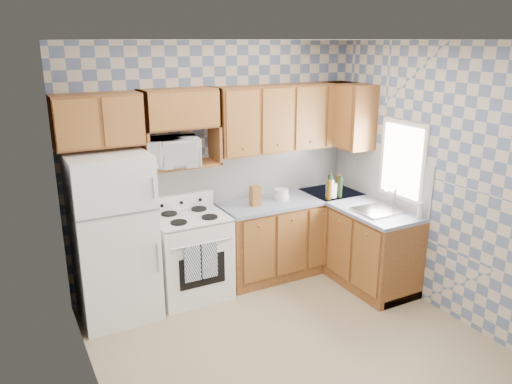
# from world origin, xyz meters

# --- Properties ---
(floor) EXTENTS (3.40, 3.40, 0.00)m
(floor) POSITION_xyz_m (0.00, 0.00, 0.00)
(floor) COLOR #917F5F
(floor) RESTS_ON ground
(back_wall) EXTENTS (3.40, 0.02, 2.70)m
(back_wall) POSITION_xyz_m (0.00, 1.60, 1.35)
(back_wall) COLOR slate
(back_wall) RESTS_ON ground
(right_wall) EXTENTS (0.02, 3.20, 2.70)m
(right_wall) POSITION_xyz_m (1.70, 0.00, 1.35)
(right_wall) COLOR slate
(right_wall) RESTS_ON ground
(backsplash_back) EXTENTS (2.60, 0.02, 0.56)m
(backsplash_back) POSITION_xyz_m (0.40, 1.59, 1.20)
(backsplash_back) COLOR white
(backsplash_back) RESTS_ON back_wall
(backsplash_right) EXTENTS (0.02, 1.60, 0.56)m
(backsplash_right) POSITION_xyz_m (1.69, 0.80, 1.20)
(backsplash_right) COLOR white
(backsplash_right) RESTS_ON right_wall
(refrigerator) EXTENTS (0.75, 0.70, 1.68)m
(refrigerator) POSITION_xyz_m (-1.27, 1.25, 0.84)
(refrigerator) COLOR white
(refrigerator) RESTS_ON floor
(stove_body) EXTENTS (0.76, 0.65, 0.90)m
(stove_body) POSITION_xyz_m (-0.47, 1.28, 0.45)
(stove_body) COLOR white
(stove_body) RESTS_ON floor
(cooktop) EXTENTS (0.76, 0.65, 0.02)m
(cooktop) POSITION_xyz_m (-0.47, 1.28, 0.91)
(cooktop) COLOR silver
(cooktop) RESTS_ON stove_body
(backguard) EXTENTS (0.76, 0.08, 0.17)m
(backguard) POSITION_xyz_m (-0.47, 1.55, 1.00)
(backguard) COLOR white
(backguard) RESTS_ON cooktop
(dish_towel_left) EXTENTS (0.18, 0.02, 0.39)m
(dish_towel_left) POSITION_xyz_m (-0.58, 0.93, 0.54)
(dish_towel_left) COLOR navy
(dish_towel_left) RESTS_ON stove_body
(dish_towel_right) EXTENTS (0.18, 0.02, 0.39)m
(dish_towel_right) POSITION_xyz_m (-0.40, 0.93, 0.54)
(dish_towel_right) COLOR navy
(dish_towel_right) RESTS_ON stove_body
(base_cabinets_back) EXTENTS (1.75, 0.60, 0.88)m
(base_cabinets_back) POSITION_xyz_m (0.82, 1.30, 0.44)
(base_cabinets_back) COLOR #632F13
(base_cabinets_back) RESTS_ON floor
(base_cabinets_right) EXTENTS (0.60, 1.60, 0.88)m
(base_cabinets_right) POSITION_xyz_m (1.40, 0.80, 0.44)
(base_cabinets_right) COLOR #632F13
(base_cabinets_right) RESTS_ON floor
(countertop_back) EXTENTS (1.77, 0.63, 0.04)m
(countertop_back) POSITION_xyz_m (0.82, 1.30, 0.90)
(countertop_back) COLOR gray
(countertop_back) RESTS_ON base_cabinets_back
(countertop_right) EXTENTS (0.63, 1.60, 0.04)m
(countertop_right) POSITION_xyz_m (1.40, 0.80, 0.90)
(countertop_right) COLOR gray
(countertop_right) RESTS_ON base_cabinets_right
(upper_cabinets_back) EXTENTS (1.75, 0.33, 0.74)m
(upper_cabinets_back) POSITION_xyz_m (0.82, 1.44, 1.85)
(upper_cabinets_back) COLOR #632F13
(upper_cabinets_back) RESTS_ON back_wall
(upper_cabinets_fridge) EXTENTS (0.82, 0.33, 0.50)m
(upper_cabinets_fridge) POSITION_xyz_m (-1.29, 1.44, 1.97)
(upper_cabinets_fridge) COLOR #632F13
(upper_cabinets_fridge) RESTS_ON back_wall
(upper_cabinets_right) EXTENTS (0.33, 0.70, 0.74)m
(upper_cabinets_right) POSITION_xyz_m (1.53, 1.25, 1.85)
(upper_cabinets_right) COLOR #632F13
(upper_cabinets_right) RESTS_ON right_wall
(microwave_shelf) EXTENTS (0.80, 0.33, 0.03)m
(microwave_shelf) POSITION_xyz_m (-0.47, 1.44, 1.44)
(microwave_shelf) COLOR #632F13
(microwave_shelf) RESTS_ON back_wall
(microwave) EXTENTS (0.59, 0.45, 0.30)m
(microwave) POSITION_xyz_m (-0.58, 1.39, 1.60)
(microwave) COLOR white
(microwave) RESTS_ON microwave_shelf
(sink) EXTENTS (0.48, 0.40, 0.03)m
(sink) POSITION_xyz_m (1.40, 0.45, 0.93)
(sink) COLOR #B7B7BC
(sink) RESTS_ON countertop_right
(window) EXTENTS (0.02, 0.66, 0.86)m
(window) POSITION_xyz_m (1.69, 0.45, 1.45)
(window) COLOR silver
(window) RESTS_ON right_wall
(bottle_0) EXTENTS (0.06, 0.06, 0.27)m
(bottle_0) POSITION_xyz_m (1.23, 1.11, 1.05)
(bottle_0) COLOR black
(bottle_0) RESTS_ON countertop_back
(bottle_1) EXTENTS (0.06, 0.06, 0.25)m
(bottle_1) POSITION_xyz_m (1.33, 1.05, 1.04)
(bottle_1) COLOR black
(bottle_1) RESTS_ON countertop_back
(bottle_2) EXTENTS (0.06, 0.06, 0.23)m
(bottle_2) POSITION_xyz_m (1.38, 1.15, 1.04)
(bottle_2) COLOR #523308
(bottle_2) RESTS_ON countertop_back
(bottle_3) EXTENTS (0.06, 0.06, 0.21)m
(bottle_3) POSITION_xyz_m (1.16, 1.04, 1.03)
(bottle_3) COLOR #523308
(bottle_3) RESTS_ON countertop_back
(knife_block) EXTENTS (0.11, 0.11, 0.22)m
(knife_block) POSITION_xyz_m (0.31, 1.25, 1.03)
(knife_block) COLOR brown
(knife_block) RESTS_ON countertop_back
(electric_kettle) EXTENTS (0.13, 0.13, 0.17)m
(electric_kettle) POSITION_xyz_m (1.25, 1.11, 1.00)
(electric_kettle) COLOR white
(electric_kettle) RESTS_ON countertop_back
(food_containers) EXTENTS (0.19, 0.19, 0.12)m
(food_containers) POSITION_xyz_m (0.68, 1.31, 0.98)
(food_containers) COLOR beige
(food_containers) RESTS_ON countertop_back
(soap_bottle) EXTENTS (0.06, 0.06, 0.17)m
(soap_bottle) POSITION_xyz_m (1.62, 0.07, 1.01)
(soap_bottle) COLOR beige
(soap_bottle) RESTS_ON countertop_right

